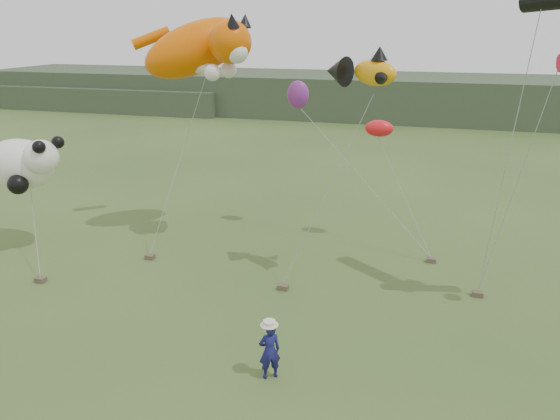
% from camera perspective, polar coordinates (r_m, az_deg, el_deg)
% --- Properties ---
extents(ground, '(120.00, 120.00, 0.00)m').
position_cam_1_polar(ground, '(15.30, -0.83, -16.24)').
color(ground, '#385123').
rests_on(ground, ground).
extents(headland, '(90.00, 13.00, 4.00)m').
position_cam_1_polar(headland, '(57.51, 9.08, 11.66)').
color(headland, '#2D3D28').
rests_on(headland, ground).
extents(festival_attendant, '(0.69, 0.63, 1.58)m').
position_cam_1_polar(festival_attendant, '(14.56, -1.10, -14.50)').
color(festival_attendant, navy).
rests_on(festival_attendant, ground).
extents(sandbag_anchors, '(15.45, 5.88, 0.18)m').
position_cam_1_polar(sandbag_anchors, '(20.17, -0.59, -6.77)').
color(sandbag_anchors, brown).
rests_on(sandbag_anchors, ground).
extents(cat_kite, '(5.81, 4.32, 3.33)m').
position_cam_1_polar(cat_kite, '(22.69, -8.04, 16.44)').
color(cat_kite, '#DA5800').
rests_on(cat_kite, ground).
extents(fish_kite, '(2.72, 1.79, 1.31)m').
position_cam_1_polar(fish_kite, '(18.31, 8.43, 14.15)').
color(fish_kite, orange).
rests_on(fish_kite, ground).
extents(panda_kite, '(3.55, 2.30, 2.21)m').
position_cam_1_polar(panda_kite, '(24.09, -25.26, 4.42)').
color(panda_kite, white).
rests_on(panda_kite, ground).
extents(misc_kites, '(4.53, 1.09, 2.09)m').
position_cam_1_polar(misc_kites, '(22.96, 5.43, 10.50)').
color(misc_kites, red).
rests_on(misc_kites, ground).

